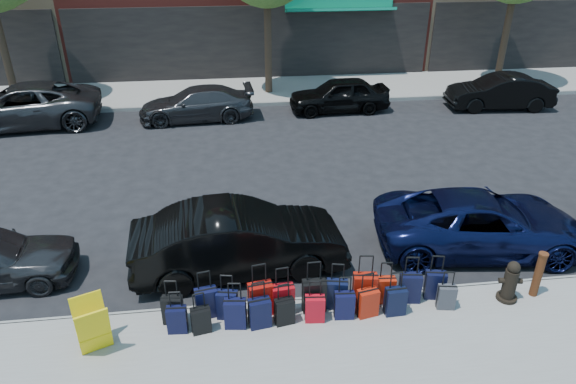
{
  "coord_description": "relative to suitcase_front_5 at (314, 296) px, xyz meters",
  "views": [
    {
      "loc": [
        -1.37,
        -12.32,
        6.68
      ],
      "look_at": [
        -0.02,
        -1.5,
        0.95
      ],
      "focal_mm": 32.0,
      "sensor_mm": 36.0,
      "label": 1
    }
  ],
  "objects": [
    {
      "name": "suitcase_back_10",
      "position": [
        2.5,
        -0.25,
        -0.08
      ],
      "size": [
        0.36,
        0.25,
        0.8
      ],
      "rotation": [
        0.0,
        0.0,
        -0.17
      ],
      "color": "#37373B",
      "rests_on": "sidewalk_near"
    },
    {
      "name": "car_far_0",
      "position": [
        -8.87,
        11.59,
        0.29
      ],
      "size": [
        5.78,
        3.09,
        1.54
      ],
      "primitive_type": "imported",
      "rotation": [
        0.0,
        0.0,
        -1.47
      ],
      "color": "#323235",
      "rests_on": "ground"
    },
    {
      "name": "suitcase_front_1",
      "position": [
        -2.0,
        0.08,
        -0.03
      ],
      "size": [
        0.44,
        0.29,
        0.97
      ],
      "rotation": [
        0.0,
        0.0,
        0.2
      ],
      "color": "black",
      "rests_on": "sidewalk_near"
    },
    {
      "name": "fire_hydrant",
      "position": [
        3.8,
        -0.16,
        0.07
      ],
      "size": [
        0.45,
        0.39,
        0.87
      ],
      "rotation": [
        0.0,
        0.0,
        -0.17
      ],
      "color": "black",
      "rests_on": "sidewalk_near"
    },
    {
      "name": "curb_far",
      "position": [
        -0.05,
        12.81,
        -0.41
      ],
      "size": [
        60.0,
        0.08,
        0.15
      ],
      "primitive_type": "cube",
      "color": "gray",
      "rests_on": "ground"
    },
    {
      "name": "suitcase_front_6",
      "position": [
        0.44,
        0.03,
        -0.03
      ],
      "size": [
        0.43,
        0.29,
        0.95
      ],
      "rotation": [
        0.0,
        0.0,
        -0.2
      ],
      "color": "black",
      "rests_on": "sidewalk_near"
    },
    {
      "name": "suitcase_back_8",
      "position": [
        1.49,
        -0.29,
        -0.05
      ],
      "size": [
        0.39,
        0.23,
        0.9
      ],
      "rotation": [
        0.0,
        0.0,
        0.04
      ],
      "color": "black",
      "rests_on": "sidewalk_near"
    },
    {
      "name": "suitcase_back_2",
      "position": [
        -1.48,
        -0.27,
        -0.04
      ],
      "size": [
        0.41,
        0.27,
        0.93
      ],
      "rotation": [
        0.0,
        0.0,
        -0.12
      ],
      "color": "black",
      "rests_on": "sidewalk_near"
    },
    {
      "name": "suitcase_front_0",
      "position": [
        -2.61,
        -0.02,
        -0.05
      ],
      "size": [
        0.39,
        0.25,
        0.9
      ],
      "rotation": [
        0.0,
        0.0,
        -0.14
      ],
      "color": "black",
      "rests_on": "sidewalk_near"
    },
    {
      "name": "sidewalk_far",
      "position": [
        -0.05,
        14.83,
        -0.41
      ],
      "size": [
        60.0,
        4.0,
        0.15
      ],
      "primitive_type": "cube",
      "color": "gray",
      "rests_on": "ground"
    },
    {
      "name": "suitcase_front_2",
      "position": [
        -1.62,
        -0.01,
        -0.04
      ],
      "size": [
        0.41,
        0.28,
        0.92
      ],
      "rotation": [
        0.0,
        0.0,
        -0.2
      ],
      "color": "black",
      "rests_on": "sidewalk_near"
    },
    {
      "name": "suitcase_back_7",
      "position": [
        0.96,
        -0.27,
        -0.05
      ],
      "size": [
        0.42,
        0.29,
        0.9
      ],
      "rotation": [
        0.0,
        0.0,
        0.2
      ],
      "color": "#A81C0A",
      "rests_on": "sidewalk_near"
    },
    {
      "name": "suitcase_back_6",
      "position": [
        0.52,
        -0.27,
        -0.06
      ],
      "size": [
        0.38,
        0.24,
        0.87
      ],
      "rotation": [
        0.0,
        0.0,
        -0.08
      ],
      "color": "black",
      "rests_on": "sidewalk_near"
    },
    {
      "name": "suitcase_back_1",
      "position": [
        -2.1,
        -0.33,
        -0.08
      ],
      "size": [
        0.37,
        0.26,
        0.82
      ],
      "rotation": [
        0.0,
        0.0,
        0.2
      ],
      "color": "black",
      "rests_on": "sidewalk_near"
    },
    {
      "name": "curb_near",
      "position": [
        -0.05,
        0.35,
        -0.41
      ],
      "size": [
        60.0,
        0.08,
        0.15
      ],
      "primitive_type": "cube",
      "color": "gray",
      "rests_on": "ground"
    },
    {
      "name": "suitcase_front_8",
      "position": [
        1.4,
        0.07,
        -0.06
      ],
      "size": [
        0.38,
        0.23,
        0.88
      ],
      "rotation": [
        0.0,
        0.0,
        -0.08
      ],
      "color": "#B11F0B",
      "rests_on": "sidewalk_near"
    },
    {
      "name": "suitcase_front_5",
      "position": [
        0.0,
        0.0,
        0.0
      ],
      "size": [
        0.44,
        0.25,
        1.05
      ],
      "rotation": [
        0.0,
        0.0,
        0.02
      ],
      "color": "black",
      "rests_on": "sidewalk_near"
    },
    {
      "name": "car_far_1",
      "position": [
        -2.56,
        11.5,
        0.14
      ],
      "size": [
        4.37,
        1.97,
        1.24
      ],
      "primitive_type": "imported",
      "rotation": [
        0.0,
        0.0,
        -1.52
      ],
      "color": "#323235",
      "rests_on": "ground"
    },
    {
      "name": "sidewalk_near",
      "position": [
        -0.05,
        -1.67,
        -0.41
      ],
      "size": [
        60.0,
        4.0,
        0.15
      ],
      "primitive_type": "cube",
      "color": "gray",
      "rests_on": "ground"
    },
    {
      "name": "suitcase_front_3",
      "position": [
        -1.0,
        0.02,
        0.01
      ],
      "size": [
        0.48,
        0.32,
        1.07
      ],
      "rotation": [
        0.0,
        0.0,
        0.17
      ],
      "color": "#920E09",
      "rests_on": "sidewalk_near"
    },
    {
      "name": "bollard",
      "position": [
        4.39,
        -0.1,
        0.17
      ],
      "size": [
        0.18,
        0.18,
        0.98
      ],
      "color": "#38190C",
      "rests_on": "sidewalk_near"
    },
    {
      "name": "suitcase_front_10",
      "position": [
        2.4,
        0.08,
        -0.04
      ],
      "size": [
        0.42,
        0.28,
        0.93
      ],
      "rotation": [
        0.0,
        0.0,
        -0.19
      ],
      "color": "black",
      "rests_on": "sidewalk_near"
    },
    {
      "name": "car_far_3",
      "position": [
        9.48,
        11.36,
        0.2
      ],
      "size": [
        4.21,
        1.75,
        1.35
      ],
      "primitive_type": "imported",
      "rotation": [
        0.0,
        0.0,
        -1.65
      ],
      "color": "black",
      "rests_on": "ground"
    },
    {
      "name": "ground",
      "position": [
        -0.05,
        4.83,
        -0.48
      ],
      "size": [
        120.0,
        120.0,
        0.0
      ],
      "primitive_type": "plane",
      "color": "black",
      "rests_on": "ground"
    },
    {
      "name": "suitcase_back_0",
      "position": [
        -2.52,
        -0.27,
        -0.07
      ],
      "size": [
        0.36,
        0.23,
        0.84
      ],
      "rotation": [
        0.0,
        0.0,
        -0.06
      ],
      "color": "black",
      "rests_on": "sidewalk_near"
    },
    {
      "name": "car_near_1",
      "position": [
        -1.32,
        1.68,
        0.26
      ],
      "size": [
        4.62,
        1.94,
        1.48
      ],
      "primitive_type": "imported",
      "rotation": [
        0.0,
        0.0,
        1.65
      ],
      "color": "black",
      "rests_on": "ground"
    },
    {
      "name": "display_rack",
      "position": [
        -3.9,
        -0.5,
        0.14
      ],
      "size": [
        0.71,
        0.74,
        0.95
      ],
      "rotation": [
        0.0,
        0.0,
        0.39
      ],
      "color": "yellow",
      "rests_on": "sidewalk_near"
    },
    {
      "name": "car_far_2",
      "position": [
        3.01,
        11.82,
        0.19
      ],
      "size": [
        3.97,
        1.71,
        1.34
      ],
      "primitive_type": "imported",
      "rotation": [
        0.0,
        0.0,
        -1.54
      ],
      "color": "black",
      "rests_on": "ground"
    },
    {
      "name": "suitcase_back_5",
      "position": [
        -0.03,
        -0.29,
        -0.06
      ],
      "size": [
        0.38,
        0.24,
        0.85
      ],
      "rotation": [
        0.0,
        0.0,
        -0.09
      ],
      "color": "#B50B18",
      "rests_on": "sidewalk_near"
    },
    {
      "name": "suitcase_back_3",
      "position": [
        -1.04,
        -0.31,
        -0.04
      ],
      "size": [
        0.42,
        0.29,
        0.93
      ],
      "rotation": [
        0.0,
        0.0,
        0.17
      ],
      "color": "black",
      "rests_on": "sidewalk_near"
    },
    {
      "name": "suitcase_back_4",
      "position": [
        -0.59,
        -0.29,
        -0.07
      ],
      "size": [
        0.38,
        0.26,
        0.84
      ],
      "rotation": [
        0.0,
        0.0,
        0.18
      ],
      "color": "black",
      "rests_on": "sidewalk_near"
    },
    {
      "name": "suitcase_front_9",
      "position": [
        1.88,
        0.03,
        -0.02
      ],
      "size": [
        0.43,
        0.28,
        0.98
      ],
      "rotation": [
        0.0,
        0.0,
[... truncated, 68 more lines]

